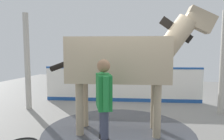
# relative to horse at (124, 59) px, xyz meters

# --- Properties ---
(ground_plane) EXTENTS (16.00, 16.00, 0.02)m
(ground_plane) POSITION_rel_horse_xyz_m (-0.07, -0.07, -1.58)
(ground_plane) COLOR gray
(wet_patch) EXTENTS (3.27, 3.27, 0.00)m
(wet_patch) POSITION_rel_horse_xyz_m (-0.03, 0.12, -1.56)
(wet_patch) COLOR #42444C
(wet_patch) RESTS_ON ground
(barrier_wall) EXTENTS (1.23, 5.11, 1.17)m
(barrier_wall) POSITION_rel_horse_xyz_m (2.49, 0.69, -1.02)
(barrier_wall) COLOR white
(barrier_wall) RESTS_ON ground
(roof_post_near) EXTENTS (0.16, 0.16, 2.80)m
(roof_post_near) POSITION_rel_horse_xyz_m (2.02, -2.23, -0.17)
(roof_post_near) COLOR #B7B2A8
(roof_post_near) RESTS_ON ground
(roof_post_far) EXTENTS (0.16, 0.16, 2.80)m
(roof_post_far) POSITION_rel_horse_xyz_m (0.81, 3.12, -0.17)
(roof_post_far) COLOR #B7B2A8
(roof_post_far) RESTS_ON ground
(horse) EXTENTS (1.35, 3.39, 2.64)m
(horse) POSITION_rel_horse_xyz_m (0.00, 0.00, 0.00)
(horse) COLOR tan
(horse) RESTS_ON ground
(handler) EXTENTS (0.60, 0.41, 1.62)m
(handler) POSITION_rel_horse_xyz_m (-1.07, 0.08, -0.64)
(handler) COLOR black
(handler) RESTS_ON ground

